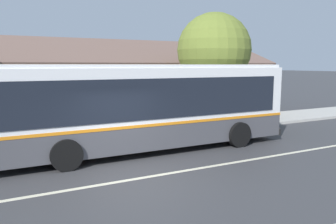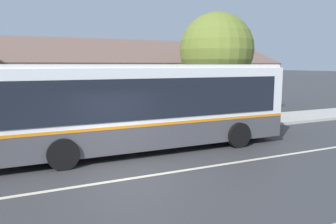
# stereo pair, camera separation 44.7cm
# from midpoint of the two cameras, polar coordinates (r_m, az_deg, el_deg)

# --- Properties ---
(ground_plane) EXTENTS (300.00, 300.00, 0.00)m
(ground_plane) POSITION_cam_midpoint_polar(r_m,az_deg,el_deg) (9.64, -7.02, -11.52)
(ground_plane) COLOR #38383A
(sidewalk_far) EXTENTS (60.00, 3.00, 0.15)m
(sidewalk_far) POSITION_cam_midpoint_polar(r_m,az_deg,el_deg) (15.20, -14.79, -4.10)
(sidewalk_far) COLOR #ADAAA3
(sidewalk_far) RESTS_ON ground
(lane_divider_stripe) EXTENTS (60.00, 0.16, 0.01)m
(lane_divider_stripe) POSITION_cam_midpoint_polar(r_m,az_deg,el_deg) (9.63, -7.02, -11.50)
(lane_divider_stripe) COLOR beige
(lane_divider_stripe) RESTS_ON ground
(community_building) EXTENTS (23.13, 9.73, 6.00)m
(community_building) POSITION_cam_midpoint_polar(r_m,az_deg,el_deg) (22.61, -13.44, 4.25)
(community_building) COLOR tan
(community_building) RESTS_ON ground
(transit_bus) EXTENTS (11.49, 2.82, 3.26)m
(transit_bus) POSITION_cam_midpoint_polar(r_m,az_deg,el_deg) (12.42, -5.06, 1.27)
(transit_bus) COLOR #47474C
(transit_bus) RESTS_ON ground
(street_tree_primary) EXTENTS (4.02, 4.02, 6.06)m
(street_tree_primary) POSITION_cam_midpoint_polar(r_m,az_deg,el_deg) (18.27, 7.41, 10.32)
(street_tree_primary) COLOR #4C3828
(street_tree_primary) RESTS_ON ground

